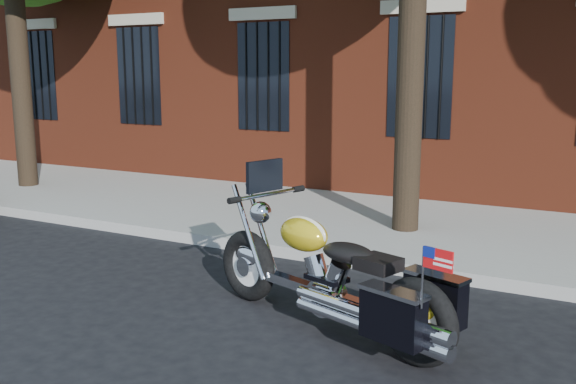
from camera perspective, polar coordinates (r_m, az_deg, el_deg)
The scene contains 4 objects.
ground at distance 6.75m, azimuth -1.43°, elevation -9.36°, with size 120.00×120.00×0.00m, color black.
curb at distance 7.89m, azimuth 3.49°, elevation -5.78°, with size 40.00×0.16×0.15m, color gray.
sidewalk at distance 9.58m, azimuth 8.13°, elevation -2.90°, with size 40.00×3.60×0.15m, color gray.
motorcycle at distance 5.71m, azimuth 4.11°, elevation -7.87°, with size 2.70×1.44×1.47m.
Camera 1 is at (3.10, -5.53, 2.32)m, focal length 40.00 mm.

